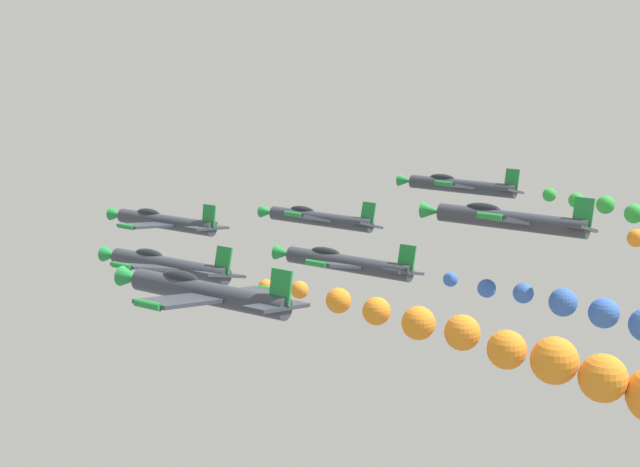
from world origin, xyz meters
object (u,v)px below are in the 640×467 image
(airplane_lead, at_px, (164,221))
(airplane_left_outer, at_px, (346,263))
(airplane_right_outer, at_px, (206,292))
(airplane_left_inner, at_px, (167,265))
(airplane_high_slot, at_px, (508,220))
(airplane_right_inner, at_px, (318,218))
(airplane_trailing, at_px, (460,186))

(airplane_lead, xyz_separation_m, airplane_left_outer, (-1.02, -16.56, -0.59))
(airplane_left_outer, distance_m, airplane_right_outer, 16.66)
(airplane_left_inner, bearing_deg, airplane_high_slot, -65.63)
(airplane_right_inner, relative_size, airplane_left_outer, 1.00)
(airplane_right_outer, distance_m, airplane_trailing, 34.20)
(airplane_high_slot, bearing_deg, airplane_lead, 89.62)
(airplane_right_outer, xyz_separation_m, airplane_trailing, (34.16, 1.58, -0.22))
(airplane_trailing, bearing_deg, airplane_high_slot, -148.75)
(airplane_left_outer, distance_m, airplane_high_slot, 11.28)
(airplane_lead, xyz_separation_m, airplane_left_inner, (-8.76, -8.14, -0.17))
(airplane_trailing, xyz_separation_m, airplane_high_slot, (-16.96, -10.29, 1.59))
(airplane_right_inner, relative_size, airplane_high_slot, 1.00)
(airplane_left_outer, relative_size, airplane_high_slot, 1.00)
(airplane_left_inner, xyz_separation_m, airplane_right_outer, (-8.61, -10.23, 2.18))
(airplane_lead, height_order, airplane_right_inner, airplane_lead)
(airplane_lead, relative_size, airplane_right_outer, 1.00)
(airplane_right_inner, xyz_separation_m, airplane_left_outer, (-9.23, -7.91, -0.30))
(airplane_lead, relative_size, airplane_left_inner, 1.00)
(airplane_left_outer, xyz_separation_m, airplane_right_outer, (-16.36, -1.81, 2.60))
(airplane_right_outer, relative_size, airplane_trailing, 1.00)
(airplane_lead, distance_m, airplane_right_outer, 25.36)
(airplane_left_inner, bearing_deg, airplane_right_inner, -1.73)
(airplane_right_inner, bearing_deg, airplane_lead, 133.50)
(airplane_left_outer, xyz_separation_m, airplane_high_slot, (0.84, -10.53, 3.97))
(airplane_right_inner, height_order, airplane_right_outer, airplane_right_outer)
(airplane_right_outer, height_order, airplane_trailing, airplane_right_outer)
(airplane_left_outer, relative_size, airplane_trailing, 1.00)
(airplane_right_inner, bearing_deg, airplane_trailing, -43.51)
(airplane_lead, height_order, airplane_right_outer, airplane_right_outer)
(airplane_lead, height_order, airplane_high_slot, airplane_high_slot)
(airplane_left_inner, height_order, airplane_right_outer, airplane_right_outer)
(airplane_lead, xyz_separation_m, airplane_right_outer, (-17.37, -18.37, 2.01))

